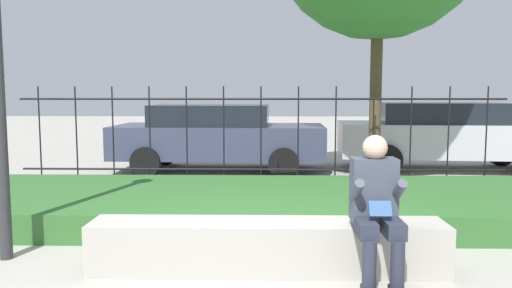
{
  "coord_description": "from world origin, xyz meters",
  "views": [
    {
      "loc": [
        0.1,
        -4.39,
        1.61
      ],
      "look_at": [
        -0.08,
        3.69,
        0.78
      ],
      "focal_mm": 35.0,
      "sensor_mm": 36.0,
      "label": 1
    }
  ],
  "objects": [
    {
      "name": "ground_plane",
      "position": [
        0.0,
        0.0,
        0.0
      ],
      "size": [
        60.0,
        60.0,
        0.0
      ],
      "primitive_type": "plane",
      "color": "#A8A399"
    },
    {
      "name": "stone_bench",
      "position": [
        0.1,
        0.0,
        0.2
      ],
      "size": [
        3.2,
        0.48,
        0.46
      ],
      "color": "#ADA89E",
      "rests_on": "ground_plane"
    },
    {
      "name": "person_seated_reader",
      "position": [
        1.01,
        -0.28,
        0.69
      ],
      "size": [
        0.42,
        0.73,
        1.26
      ],
      "color": "black",
      "rests_on": "ground_plane"
    },
    {
      "name": "grass_berm",
      "position": [
        0.0,
        2.01,
        0.17
      ],
      "size": [
        9.99,
        2.62,
        0.33
      ],
      "color": "#33662D",
      "rests_on": "ground_plane"
    },
    {
      "name": "iron_fence",
      "position": [
        0.0,
        3.81,
        0.9
      ],
      "size": [
        7.99,
        0.03,
        1.72
      ],
      "color": "black",
      "rests_on": "ground_plane"
    },
    {
      "name": "car_parked_center",
      "position": [
        -0.92,
        5.87,
        0.73
      ],
      "size": [
        4.32,
        1.99,
        1.37
      ],
      "rotation": [
        0.0,
        0.0,
        -0.03
      ],
      "color": "#383D56",
      "rests_on": "ground_plane"
    },
    {
      "name": "car_parked_right",
      "position": [
        3.83,
        6.03,
        0.76
      ],
      "size": [
        4.58,
        2.12,
        1.41
      ],
      "rotation": [
        0.0,
        0.0,
        -0.08
      ],
      "color": "#B7B7BC",
      "rests_on": "ground_plane"
    }
  ]
}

